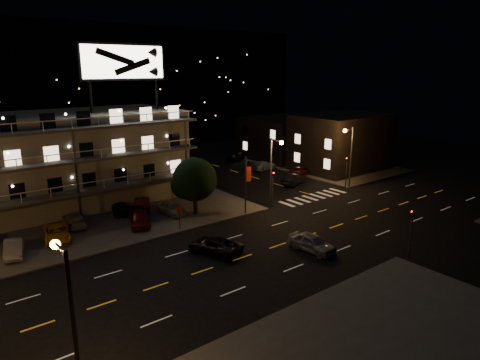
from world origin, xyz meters
TOP-DOWN VIEW (x-y plane):
  - ground at (0.00, 0.00)m, footprint 140.00×140.00m
  - curb_nw at (-14.00, 20.00)m, footprint 44.00×24.00m
  - curb_ne at (30.00, 20.00)m, footprint 16.00×24.00m
  - motel at (-9.94, 23.88)m, footprint 28.00×13.80m
  - side_bldg_front at (29.99, 16.00)m, footprint 14.06×10.00m
  - side_bldg_back at (29.99, 28.00)m, footprint 14.06×12.00m
  - hill_backdrop at (-5.94, 68.78)m, footprint 120.00×25.00m
  - streetlight_nc at (8.50, 7.94)m, footprint 0.44×1.92m
  - streetlight_ne at (22.14, 8.30)m, footprint 1.92×0.44m
  - streetlight_s at (-18.00, -7.94)m, footprint 0.44×1.92m
  - signal_nw at (9.00, 8.50)m, footprint 0.20×0.27m
  - signal_sw at (9.00, -8.50)m, footprint 0.20×0.27m
  - signal_ne at (22.00, 8.50)m, footprint 0.27×0.20m
  - banner_north at (5.09, 8.40)m, footprint 0.83×0.16m
  - stop_sign at (-3.00, 8.57)m, footprint 0.91×0.11m
  - tree at (0.69, 11.69)m, footprint 4.85×4.67m
  - lot_car_1 at (-17.03, 11.80)m, footprint 2.26×4.19m
  - lot_car_2 at (-13.24, 13.04)m, footprint 3.03×5.01m
  - lot_car_3 at (-5.59, 11.98)m, footprint 3.39×4.95m
  - lot_car_4 at (-1.54, 12.90)m, footprint 1.85×4.09m
  - lot_car_7 at (-10.82, 15.83)m, footprint 2.27×4.62m
  - lot_car_8 at (-5.80, 16.50)m, footprint 2.63×4.20m
  - lot_car_9 at (-3.33, 16.19)m, footprint 3.07×4.58m
  - side_car_0 at (17.84, 13.90)m, footprint 4.82×3.07m
  - side_car_1 at (22.65, 17.02)m, footprint 4.94×2.89m
  - side_car_2 at (20.27, 22.97)m, footprint 4.84×2.28m
  - side_car_3 at (21.24, 30.94)m, footprint 4.59×2.69m
  - road_car_east at (3.59, -2.59)m, footprint 2.13×4.53m
  - road_car_west at (-3.27, 2.23)m, footprint 3.88×5.37m

SIDE VIEW (x-z plane):
  - ground at x=0.00m, z-range 0.00..0.00m
  - curb_nw at x=-14.00m, z-range 0.00..0.15m
  - curb_ne at x=30.00m, z-range 0.00..0.15m
  - side_car_1 at x=22.65m, z-range 0.00..1.29m
  - road_car_west at x=-3.27m, z-range 0.00..1.36m
  - side_car_2 at x=20.27m, z-range 0.00..1.37m
  - side_car_3 at x=21.24m, z-range 0.00..1.47m
  - road_car_east at x=3.59m, z-range 0.00..1.50m
  - side_car_0 at x=17.84m, z-range 0.00..1.50m
  - lot_car_7 at x=-10.82m, z-range 0.15..1.44m
  - lot_car_2 at x=-13.24m, z-range 0.15..1.45m
  - lot_car_1 at x=-17.03m, z-range 0.15..1.46m
  - lot_car_3 at x=-5.59m, z-range 0.15..1.48m
  - lot_car_8 at x=-5.80m, z-range 0.15..1.48m
  - lot_car_4 at x=-1.54m, z-range 0.15..1.51m
  - lot_car_9 at x=-3.33m, z-range 0.15..1.58m
  - stop_sign at x=-3.00m, z-range 0.41..3.01m
  - signal_nw at x=9.00m, z-range 0.27..4.87m
  - signal_sw at x=9.00m, z-range 0.27..4.87m
  - signal_ne at x=22.00m, z-range 0.27..4.87m
  - banner_north at x=5.09m, z-range 0.23..6.63m
  - side_bldg_back at x=29.99m, z-range 0.00..7.00m
  - tree at x=0.69m, z-range 0.72..6.83m
  - side_bldg_front at x=29.99m, z-range 0.00..8.50m
  - streetlight_nc at x=8.50m, z-range 0.96..8.96m
  - streetlight_ne at x=22.14m, z-range 0.96..8.96m
  - streetlight_s at x=-18.00m, z-range 0.96..8.96m
  - motel at x=-9.94m, z-range -3.71..14.39m
  - hill_backdrop at x=-5.94m, z-range -0.45..23.55m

